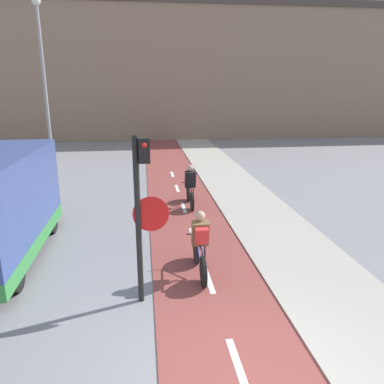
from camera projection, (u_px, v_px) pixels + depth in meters
The scene contains 5 objects.
building_row_background at pixel (158, 72), 29.38m from camera, with size 60.00×5.20×10.09m.
traffic_light_pole at pixel (142, 203), 6.77m from camera, with size 0.67×0.25×3.22m.
street_lamp_far at pixel (44, 73), 16.12m from camera, with size 0.36×0.36×7.56m.
cyclist_near at pixel (200, 245), 8.09m from camera, with size 0.46×1.73×1.48m.
cyclist_far at pixel (190, 188), 12.81m from camera, with size 0.46×1.70×1.47m.
Camera 1 is at (-1.28, -4.08, 4.04)m, focal length 35.00 mm.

